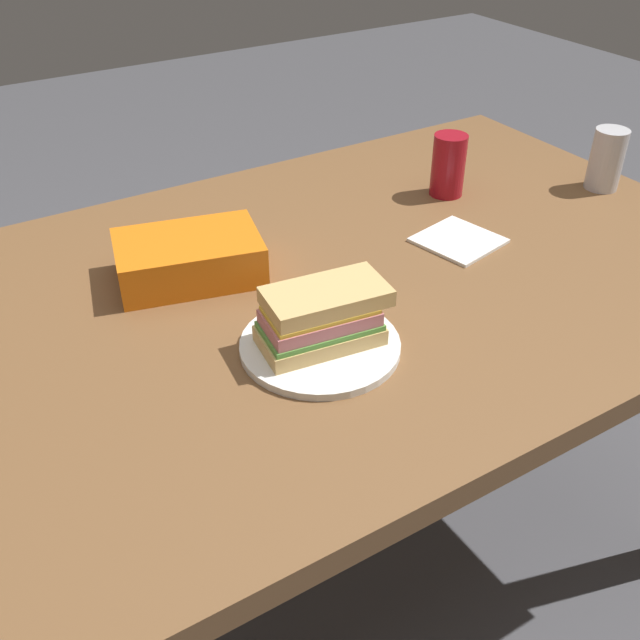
{
  "coord_description": "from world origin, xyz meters",
  "views": [
    {
      "loc": [
        -0.49,
        -0.87,
        1.38
      ],
      "look_at": [
        -0.05,
        -0.16,
        0.8
      ],
      "focal_mm": 41.05,
      "sensor_mm": 36.0,
      "label": 1
    }
  ],
  "objects": [
    {
      "name": "paper_plate",
      "position": [
        -0.05,
        -0.16,
        0.76
      ],
      "size": [
        0.23,
        0.23,
        0.01
      ],
      "primitive_type": "cylinder",
      "color": "white",
      "rests_on": "dining_table"
    },
    {
      "name": "dining_table",
      "position": [
        0.0,
        0.0,
        0.66
      ],
      "size": [
        1.62,
        0.93,
        0.75
      ],
      "color": "brown",
      "rests_on": "ground_plane"
    },
    {
      "name": "paper_napkin",
      "position": [
        0.32,
        -0.02,
        0.76
      ],
      "size": [
        0.15,
        0.15,
        0.01
      ],
      "primitive_type": "cube",
      "rotation": [
        0.0,
        0.0,
        0.21
      ],
      "color": "white",
      "rests_on": "dining_table"
    },
    {
      "name": "soda_can_silver",
      "position": [
        0.72,
        0.01,
        0.81
      ],
      "size": [
        0.07,
        0.07,
        0.12
      ],
      "primitive_type": "cylinder",
      "color": "silver",
      "rests_on": "dining_table"
    },
    {
      "name": "ground_plane",
      "position": [
        0.0,
        0.0,
        0.0
      ],
      "size": [
        8.0,
        8.0,
        0.0
      ],
      "primitive_type": "plane",
      "color": "#4C4C51"
    },
    {
      "name": "chip_bag",
      "position": [
        -0.13,
        0.12,
        0.79
      ],
      "size": [
        0.26,
        0.2,
        0.07
      ],
      "primitive_type": "cube",
      "rotation": [
        0.0,
        0.0,
        6.04
      ],
      "color": "orange",
      "rests_on": "dining_table"
    },
    {
      "name": "sandwich",
      "position": [
        -0.05,
        -0.16,
        0.81
      ],
      "size": [
        0.19,
        0.12,
        0.08
      ],
      "color": "#DBB26B",
      "rests_on": "paper_plate"
    },
    {
      "name": "soda_can_red",
      "position": [
        0.43,
        0.15,
        0.81
      ],
      "size": [
        0.07,
        0.07,
        0.12
      ],
      "primitive_type": "cylinder",
      "color": "maroon",
      "rests_on": "dining_table"
    }
  ]
}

